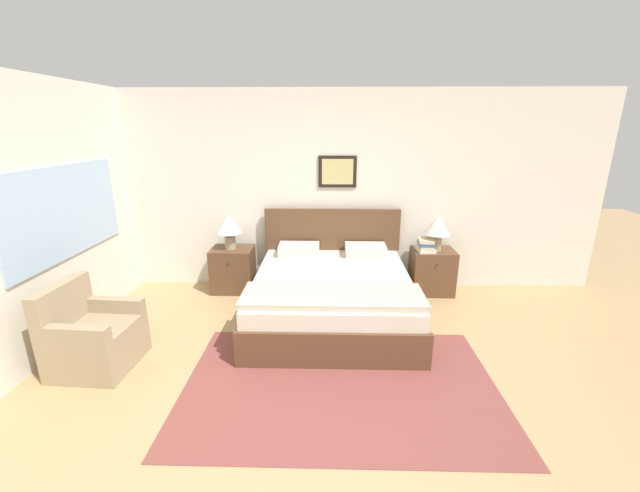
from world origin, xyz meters
The scene contains 14 objects.
ground_plane centered at (0.00, 0.00, 0.00)m, with size 16.00×16.00×0.00m, color tan.
wall_back centered at (0.00, 2.64, 1.30)m, with size 7.47×0.09×2.60m.
wall_left centered at (-2.56, 1.30, 1.30)m, with size 0.08×5.01×2.60m.
area_rug_main centered at (0.25, 0.32, 0.00)m, with size 2.67×1.74×0.01m.
bed centered at (0.19, 1.57, 0.29)m, with size 1.80×2.01×1.09m.
armchair centered at (-2.01, 0.56, 0.28)m, with size 0.69×0.70×0.81m.
nightstand_near_window centered at (-1.14, 2.34, 0.30)m, with size 0.54×0.45×0.59m.
nightstand_by_door centered at (1.52, 2.34, 0.30)m, with size 0.54×0.45×0.59m.
table_lamp_near_window centered at (-1.15, 2.33, 0.91)m, with size 0.33×0.33×0.47m.
table_lamp_by_door centered at (1.53, 2.33, 0.91)m, with size 0.33×0.33×0.47m.
book_thick_bottom centered at (1.39, 2.30, 0.61)m, with size 0.23×0.29×0.04m.
book_hardcover_middle centered at (1.39, 2.30, 0.65)m, with size 0.17×0.27×0.04m.
book_novel_upper centered at (1.39, 2.30, 0.69)m, with size 0.18×0.24×0.04m.
book_slim_near_top centered at (1.39, 2.30, 0.73)m, with size 0.21×0.25×0.04m.
Camera 1 is at (0.15, -2.56, 2.14)m, focal length 22.00 mm.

